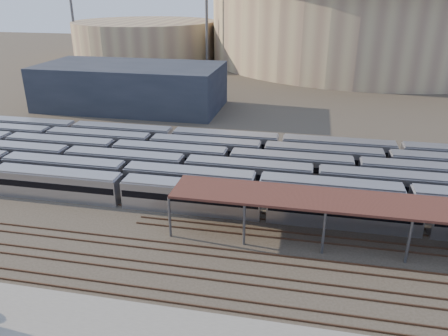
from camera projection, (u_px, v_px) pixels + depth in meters
ground at (237, 250)px, 47.88m from camera, size 420.00×420.00×0.00m
subway_trains at (268, 171)px, 63.66m from camera, size 125.04×23.90×3.60m
empty_tracks at (228, 277)px, 43.33m from camera, size 170.00×9.62×0.18m
stadium at (368, 15)px, 163.33m from camera, size 124.00×124.00×32.50m
secondary_arena at (146, 39)px, 173.75m from camera, size 56.00×56.00×14.00m
service_building at (131, 86)px, 102.14m from camera, size 42.00×20.00×10.00m
floodlight_0 at (206, 6)px, 144.84m from camera, size 4.00×1.00×38.40m
floodlight_1 at (71, 3)px, 164.09m from camera, size 4.00×1.00×38.40m
floodlight_3 at (280, 1)px, 186.29m from camera, size 4.00×1.00×38.40m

